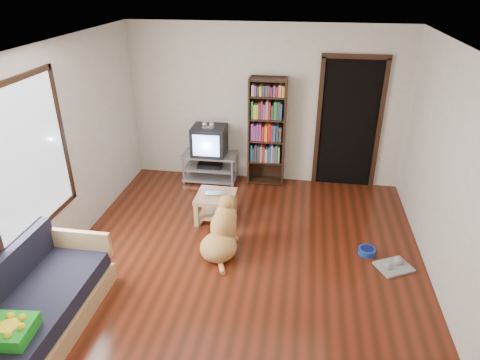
# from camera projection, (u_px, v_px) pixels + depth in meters

# --- Properties ---
(ground) EXTENTS (5.00, 5.00, 0.00)m
(ground) POSITION_uv_depth(u_px,v_px,m) (242.00, 264.00, 5.33)
(ground) COLOR #561D0E
(ground) RESTS_ON ground
(ceiling) EXTENTS (5.00, 5.00, 0.00)m
(ceiling) POSITION_uv_depth(u_px,v_px,m) (243.00, 49.00, 4.18)
(ceiling) COLOR white
(ceiling) RESTS_ON ground
(wall_back) EXTENTS (4.50, 0.00, 4.50)m
(wall_back) POSITION_uv_depth(u_px,v_px,m) (265.00, 106.00, 6.97)
(wall_back) COLOR beige
(wall_back) RESTS_ON ground
(wall_front) EXTENTS (4.50, 0.00, 4.50)m
(wall_front) POSITION_uv_depth(u_px,v_px,m) (179.00, 344.00, 2.54)
(wall_front) COLOR beige
(wall_front) RESTS_ON ground
(wall_left) EXTENTS (0.00, 5.00, 5.00)m
(wall_left) POSITION_uv_depth(u_px,v_px,m) (55.00, 157.00, 5.07)
(wall_left) COLOR beige
(wall_left) RESTS_ON ground
(wall_right) EXTENTS (0.00, 5.00, 5.00)m
(wall_right) POSITION_uv_depth(u_px,v_px,m) (456.00, 183.00, 4.44)
(wall_right) COLOR beige
(wall_right) RESTS_ON ground
(green_cushion) EXTENTS (0.41, 0.41, 0.12)m
(green_cushion) POSITION_uv_depth(u_px,v_px,m) (11.00, 331.00, 3.71)
(green_cushion) COLOR green
(green_cushion) RESTS_ON sofa
(laptop) EXTENTS (0.32, 0.24, 0.02)m
(laptop) POSITION_uv_depth(u_px,v_px,m) (215.00, 195.00, 6.09)
(laptop) COLOR silver
(laptop) RESTS_ON coffee_table
(dog_bowl) EXTENTS (0.22, 0.22, 0.08)m
(dog_bowl) POSITION_uv_depth(u_px,v_px,m) (367.00, 251.00, 5.51)
(dog_bowl) COLOR #163797
(dog_bowl) RESTS_ON ground
(grey_rag) EXTENTS (0.50, 0.47, 0.03)m
(grey_rag) POSITION_uv_depth(u_px,v_px,m) (394.00, 267.00, 5.25)
(grey_rag) COLOR gray
(grey_rag) RESTS_ON ground
(window) EXTENTS (0.03, 1.46, 1.70)m
(window) POSITION_uv_depth(u_px,v_px,m) (28.00, 158.00, 4.54)
(window) COLOR white
(window) RESTS_ON wall_left
(doorway) EXTENTS (1.03, 0.05, 2.19)m
(doorway) POSITION_uv_depth(u_px,v_px,m) (349.00, 121.00, 6.85)
(doorway) COLOR black
(doorway) RESTS_ON wall_back
(tv_stand) EXTENTS (0.90, 0.45, 0.50)m
(tv_stand) POSITION_uv_depth(u_px,v_px,m) (210.00, 166.00, 7.33)
(tv_stand) COLOR #99999E
(tv_stand) RESTS_ON ground
(crt_tv) EXTENTS (0.55, 0.52, 0.58)m
(crt_tv) POSITION_uv_depth(u_px,v_px,m) (210.00, 140.00, 7.14)
(crt_tv) COLOR black
(crt_tv) RESTS_ON tv_stand
(bookshelf) EXTENTS (0.60, 0.30, 1.80)m
(bookshelf) POSITION_uv_depth(u_px,v_px,m) (267.00, 127.00, 6.96)
(bookshelf) COLOR black
(bookshelf) RESTS_ON ground
(sofa) EXTENTS (0.80, 1.80, 0.80)m
(sofa) POSITION_uv_depth(u_px,v_px,m) (36.00, 309.00, 4.25)
(sofa) COLOR tan
(sofa) RESTS_ON ground
(coffee_table) EXTENTS (0.55, 0.55, 0.40)m
(coffee_table) POSITION_uv_depth(u_px,v_px,m) (216.00, 202.00, 6.18)
(coffee_table) COLOR tan
(coffee_table) RESTS_ON ground
(dog) EXTENTS (0.55, 0.92, 0.75)m
(dog) POSITION_uv_depth(u_px,v_px,m) (222.00, 233.00, 5.46)
(dog) COLOR tan
(dog) RESTS_ON ground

